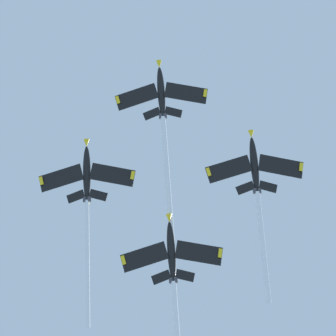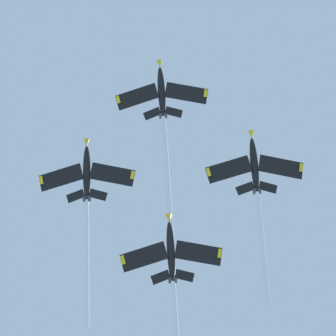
% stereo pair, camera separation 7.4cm
% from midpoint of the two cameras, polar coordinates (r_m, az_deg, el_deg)
% --- Properties ---
extents(jet_lead, '(37.12, 20.13, 19.12)m').
position_cam_midpoint_polar(jet_lead, '(138.12, -0.39, 3.75)').
color(jet_lead, black).
extents(jet_left_wing, '(32.03, 20.12, 17.57)m').
position_cam_midpoint_polar(jet_left_wing, '(132.28, 7.72, -2.02)').
color(jet_left_wing, black).
extents(jet_right_wing, '(34.79, 20.12, 19.18)m').
position_cam_midpoint_polar(jet_right_wing, '(134.02, -7.08, -2.33)').
color(jet_right_wing, black).
extents(jet_slot, '(37.06, 20.12, 20.87)m').
position_cam_midpoint_polar(jet_slot, '(126.27, 0.46, -10.60)').
color(jet_slot, black).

